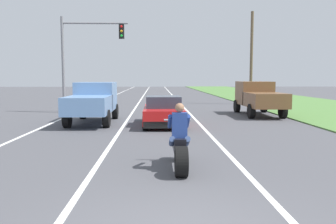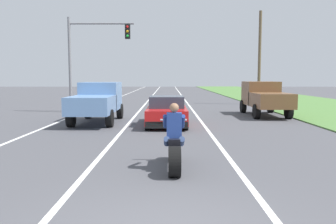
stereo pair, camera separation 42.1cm
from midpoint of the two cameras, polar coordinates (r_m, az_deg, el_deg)
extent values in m
cube|color=white|center=(25.16, -14.20, 0.45)|extent=(0.14, 120.00, 0.01)
cube|color=white|center=(24.66, 2.38, 0.52)|extent=(0.14, 120.00, 0.01)
cube|color=white|center=(24.65, -6.00, 0.49)|extent=(0.14, 120.00, 0.01)
cube|color=#517F3D|center=(27.37, 24.02, 0.59)|extent=(10.00, 120.00, 0.06)
cylinder|color=black|center=(7.86, 0.64, -8.14)|extent=(0.28, 0.69, 0.69)
cylinder|color=black|center=(9.38, 0.20, -6.07)|extent=(0.12, 0.63, 0.63)
cube|color=black|center=(8.61, 0.39, -5.13)|extent=(0.28, 1.10, 0.36)
cylinder|color=#B2B2B7|center=(9.23, 0.22, -3.95)|extent=(0.08, 0.36, 0.73)
cylinder|color=#A5A5AA|center=(9.15, 0.22, -1.31)|extent=(0.70, 0.05, 0.05)
cube|color=navy|center=(8.31, 0.46, -2.17)|extent=(0.36, 0.24, 0.60)
sphere|color=#9E7051|center=(8.26, 0.46, 0.72)|extent=(0.22, 0.22, 0.22)
cylinder|color=#384C7A|center=(8.39, -0.79, -4.85)|extent=(0.14, 0.47, 0.32)
cylinder|color=navy|center=(8.59, -1.10, -1.57)|extent=(0.10, 0.51, 0.40)
cylinder|color=#384C7A|center=(8.41, 1.68, -4.84)|extent=(0.14, 0.47, 0.32)
cylinder|color=navy|center=(8.61, 1.83, -1.56)|extent=(0.10, 0.51, 0.40)
cube|color=red|center=(16.29, -1.49, -0.30)|extent=(1.80, 4.30, 0.64)
cube|color=#333D4C|center=(16.04, -1.49, 1.69)|extent=(1.56, 1.70, 0.52)
cube|color=black|center=(14.28, -1.41, -2.11)|extent=(1.76, 0.20, 0.28)
cylinder|color=black|center=(17.91, -4.10, -0.43)|extent=(0.24, 0.64, 0.64)
cylinder|color=black|center=(17.92, 1.02, -0.41)|extent=(0.24, 0.64, 0.64)
cylinder|color=black|center=(14.73, -4.55, -1.76)|extent=(0.24, 0.64, 0.64)
cylinder|color=black|center=(14.75, 1.68, -1.74)|extent=(0.24, 0.64, 0.64)
cube|color=#6B93C6|center=(18.32, -12.36, 2.60)|extent=(1.90, 2.10, 1.40)
cube|color=#333D4C|center=(18.65, -12.19, 3.84)|extent=(1.67, 0.29, 0.57)
cube|color=#6B93C6|center=(16.13, -13.76, 1.10)|extent=(1.90, 2.70, 0.80)
cylinder|color=black|center=(19.34, -14.41, 0.09)|extent=(0.28, 0.80, 0.80)
cylinder|color=black|center=(19.04, -9.29, 0.11)|extent=(0.28, 0.80, 0.80)
cylinder|color=black|center=(16.10, -16.96, -1.07)|extent=(0.28, 0.80, 0.80)
cylinder|color=black|center=(15.74, -10.82, -1.07)|extent=(0.28, 0.80, 0.80)
cube|color=brown|center=(21.99, 13.44, 3.07)|extent=(1.90, 2.10, 1.40)
cube|color=#333D4C|center=(22.31, 13.22, 4.10)|extent=(1.67, 0.29, 0.57)
cube|color=brown|center=(19.85, 15.15, 1.89)|extent=(1.90, 2.70, 0.80)
cylinder|color=black|center=(22.60, 10.72, 0.96)|extent=(0.28, 0.80, 0.80)
cylinder|color=black|center=(23.05, 14.94, 0.95)|extent=(0.28, 0.80, 0.80)
cylinder|color=black|center=(19.36, 12.90, 0.14)|extent=(0.28, 0.80, 0.80)
cylinder|color=black|center=(19.88, 17.75, 0.15)|extent=(0.28, 0.80, 0.80)
cylinder|color=gray|center=(23.05, -17.34, 7.36)|extent=(0.18, 0.18, 6.00)
cylinder|color=gray|center=(22.84, -12.43, 14.06)|extent=(4.09, 0.12, 0.12)
cube|color=black|center=(22.54, -8.18, 12.96)|extent=(0.32, 0.24, 0.90)
sphere|color=red|center=(22.44, -8.23, 13.71)|extent=(0.16, 0.16, 0.16)
sphere|color=orange|center=(22.40, -8.22, 13.00)|extent=(0.16, 0.16, 0.16)
sphere|color=green|center=(22.37, -8.21, 12.29)|extent=(0.16, 0.16, 0.16)
cylinder|color=brown|center=(29.83, 13.13, 8.58)|extent=(0.24, 0.24, 7.62)
camera|label=1|loc=(0.21, -90.98, -0.10)|focal=37.13mm
camera|label=2|loc=(0.21, 89.02, 0.10)|focal=37.13mm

